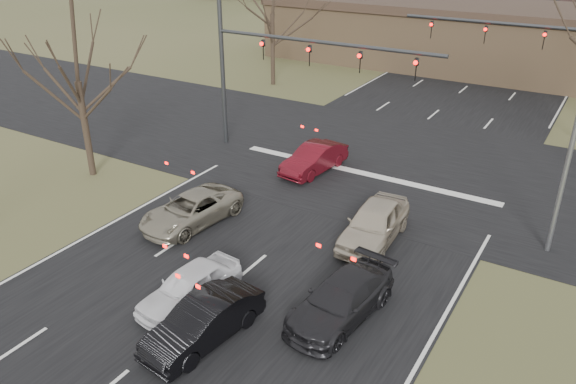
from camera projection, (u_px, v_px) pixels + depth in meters
name	position (u px, v px, depth m)	size (l,w,h in m)	color
ground	(195.00, 315.00, 17.92)	(360.00, 360.00, 0.00)	#454A27
road_main	(533.00, 31.00, 64.12)	(14.00, 300.00, 0.02)	black
road_cross	(379.00, 160.00, 29.46)	(200.00, 14.00, 0.02)	black
building	(517.00, 41.00, 45.09)	(42.40, 10.40, 5.30)	#8B6C4A
mast_arm_near	(274.00, 60.00, 28.16)	(12.12, 0.24, 8.00)	#383A3D
mast_arm_far	(549.00, 50.00, 30.56)	(11.12, 0.24, 8.00)	#383A3D
streetlight_right_near	(574.00, 109.00, 19.08)	(2.34, 0.25, 10.00)	gray
tree_left_near	(71.00, 40.00, 25.03)	(5.10, 5.10, 8.50)	black
car_silver_suv	(191.00, 210.00, 23.08)	(2.11, 4.58, 1.27)	gray
car_white_sedan	(190.00, 287.00, 18.18)	(1.55, 3.86, 1.31)	white
car_black_hatch	(203.00, 322.00, 16.59)	(1.42, 4.06, 1.34)	black
car_charcoal_sedan	(341.00, 300.00, 17.58)	(1.83, 4.50, 1.31)	black
car_red_ahead	(314.00, 159.00, 27.93)	(1.44, 4.13, 1.36)	#500B13
car_silver_ahead	(374.00, 223.00, 21.77)	(1.82, 4.52, 1.54)	beige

